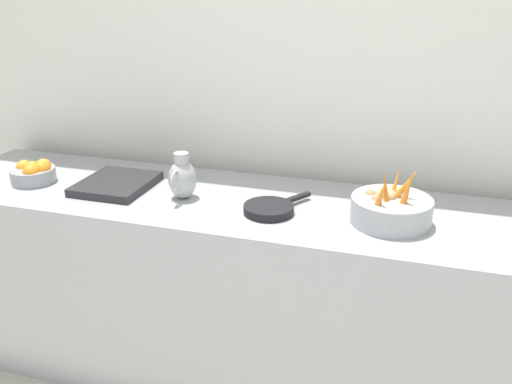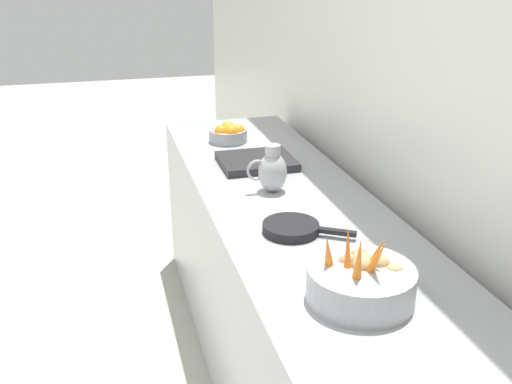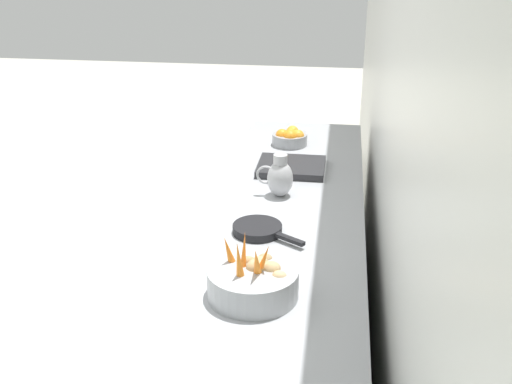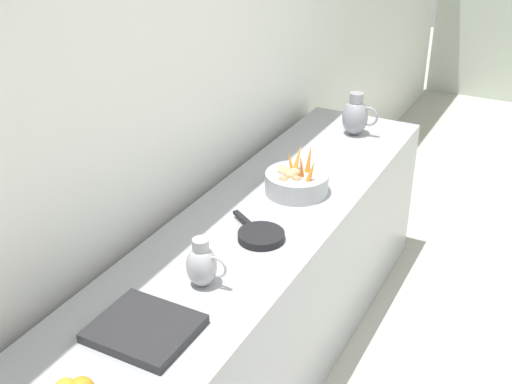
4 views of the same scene
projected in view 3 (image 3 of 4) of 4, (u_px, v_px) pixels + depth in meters
The scene contains 7 objects.
tile_wall_left at pixel (423, 135), 1.77m from camera, with size 0.10×8.70×3.00m, color silver.
prep_counter at pixel (278, 330), 2.70m from camera, with size 0.68×3.21×0.89m, color #9EA0A5.
vegetable_colander at pixel (253, 281), 2.10m from camera, with size 0.31×0.31×0.24m.
orange_bowl at pixel (290, 137), 3.57m from camera, with size 0.20×0.20×0.10m.
metal_pitcher_short at pixel (280, 177), 2.88m from camera, with size 0.17×0.12×0.20m.
counter_sink_basin at pixel (291, 167), 3.21m from camera, with size 0.34×0.30×0.04m, color #232326.
skillet_on_counter at pixel (258, 229), 2.55m from camera, with size 0.30×0.23×0.03m.
Camera 3 is at (-1.72, 2.09, 2.04)m, focal length 44.03 mm.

